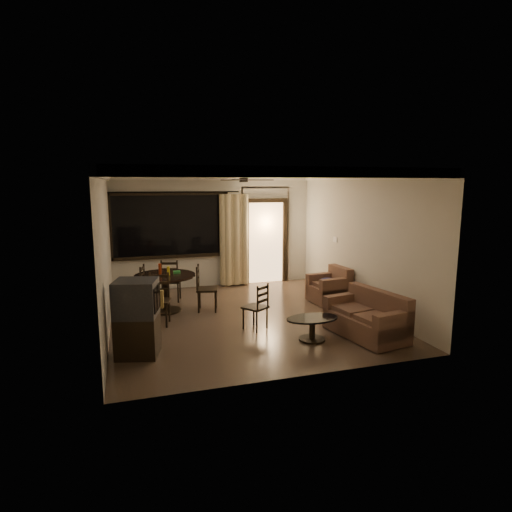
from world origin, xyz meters
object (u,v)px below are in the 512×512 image
object	(u,v)px
side_chair	(256,315)
sofa	(368,319)
tv_cabinet	(137,318)
dining_table	(165,282)
dining_chair_south	(158,309)
dining_chair_north	(171,288)
dining_chair_west	(135,298)
armchair	(331,288)
coffee_table	(312,325)
dining_chair_east	(207,297)

from	to	relation	value
side_chair	sofa	bearing A→B (deg)	117.12
tv_cabinet	dining_table	bearing A→B (deg)	88.67
dining_chair_south	tv_cabinet	world-z (taller)	tv_cabinet
dining_chair_north	tv_cabinet	xyz separation A→B (m)	(-0.81, -2.94, 0.31)
tv_cabinet	dining_chair_west	bearing A→B (deg)	104.26
dining_chair_west	tv_cabinet	bearing A→B (deg)	14.06
armchair	coffee_table	bearing A→B (deg)	-128.54
dining_chair_east	side_chair	xyz separation A→B (m)	(0.63, -1.37, -0.03)
coffee_table	dining_chair_south	bearing A→B (deg)	146.96
tv_cabinet	sofa	world-z (taller)	tv_cabinet
dining_table	dining_chair_south	xyz separation A→B (m)	(-0.21, -0.83, -0.30)
dining_table	dining_chair_north	distance (m)	0.85
dining_chair_east	side_chair	size ratio (longest dim) A/B	1.13
dining_chair_west	coffee_table	size ratio (longest dim) A/B	1.07
dining_chair_north	dining_chair_south	bearing A→B (deg)	90.00
dining_chair_west	dining_chair_north	xyz separation A→B (m)	(0.80, 0.56, 0.00)
coffee_table	dining_chair_east	bearing A→B (deg)	122.09
dining_chair_north	sofa	size ratio (longest dim) A/B	0.62
sofa	coffee_table	xyz separation A→B (m)	(-0.99, 0.10, -0.04)
dining_chair_east	dining_chair_south	size ratio (longest dim) A/B	1.00
dining_chair_south	dining_chair_east	bearing A→B (deg)	45.70
dining_chair_south	armchair	bearing A→B (deg)	21.13
tv_cabinet	side_chair	bearing A→B (deg)	30.92
dining_table	dining_chair_west	world-z (taller)	dining_table
dining_chair_north	side_chair	xyz separation A→B (m)	(1.25, -2.34, -0.03)
dining_chair_west	dining_chair_south	distance (m)	1.11
dining_table	dining_chair_north	bearing A→B (deg)	75.80
dining_chair_west	sofa	size ratio (longest dim) A/B	0.62
dining_chair_east	dining_chair_north	bearing A→B (deg)	46.76
dining_table	armchair	distance (m)	3.56
dining_chair_east	side_chair	world-z (taller)	dining_chair_east
dining_chair_south	dining_chair_north	bearing A→B (deg)	90.00
dining_chair_east	coffee_table	xyz separation A→B (m)	(1.36, -2.18, -0.02)
dining_chair_west	tv_cabinet	world-z (taller)	tv_cabinet
coffee_table	side_chair	xyz separation A→B (m)	(-0.74, 0.81, -0.01)
dining_chair_east	coffee_table	world-z (taller)	dining_chair_east
dining_chair_east	tv_cabinet	xyz separation A→B (m)	(-1.43, -1.97, 0.31)
dining_table	dining_chair_west	size ratio (longest dim) A/B	1.29
dining_chair_east	coffee_table	size ratio (longest dim) A/B	1.07
dining_chair_west	tv_cabinet	xyz separation A→B (m)	(-0.01, -2.39, 0.31)
dining_chair_east	tv_cabinet	size ratio (longest dim) A/B	0.81
tv_cabinet	armchair	xyz separation A→B (m)	(4.15, 1.80, -0.27)
coffee_table	dining_chair_west	bearing A→B (deg)	137.05
dining_chair_west	sofa	bearing A→B (deg)	68.81
sofa	coffee_table	size ratio (longest dim) A/B	1.72
dining_chair_west	dining_chair_north	bearing A→B (deg)	139.06
dining_table	tv_cabinet	world-z (taller)	tv_cabinet
dining_table	dining_chair_east	xyz separation A→B (m)	(0.81, -0.21, -0.32)
dining_chair_south	dining_table	bearing A→B (deg)	89.90
dining_chair_north	armchair	world-z (taller)	dining_chair_north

